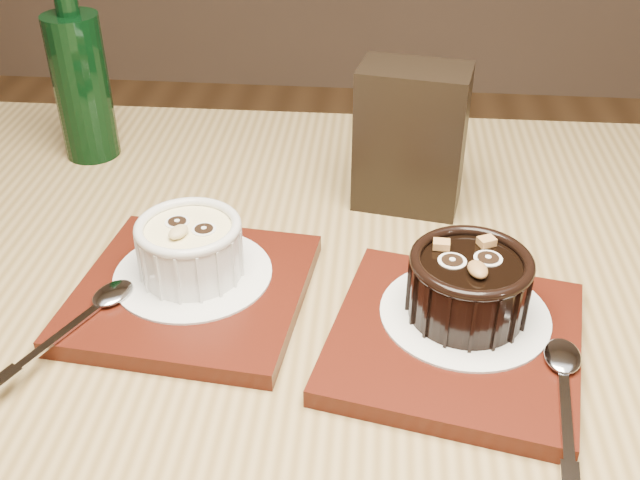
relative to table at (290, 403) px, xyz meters
The scene contains 11 objects.
table is the anchor object (origin of this frame).
tray_left 0.13m from the table, 165.13° to the left, with size 0.18×0.18×0.01m, color #47150B.
doily_left 0.14m from the table, 157.03° to the left, with size 0.13×0.13×0.00m, color white.
ramekin_white 0.16m from the table, 157.07° to the left, with size 0.09×0.09×0.05m.
spoon_left 0.19m from the table, 168.03° to the right, with size 0.03×0.13×0.01m, color #B6B9BF, non-canonical shape.
tray_right 0.16m from the table, ahead, with size 0.18×0.18×0.01m, color #47150B.
doily_right 0.17m from the table, ahead, with size 0.13×0.13×0.00m, color white.
ramekin_dark 0.19m from the table, ahead, with size 0.09×0.09×0.05m.
spoon_right 0.24m from the table, 20.99° to the right, with size 0.03×0.13×0.01m, color #B6B9BF, non-canonical shape.
condiment_stand 0.27m from the table, 64.31° to the left, with size 0.10×0.06×0.14m, color black.
green_bottle 0.41m from the table, 133.25° to the left, with size 0.06×0.06×0.22m.
Camera 1 is at (-0.17, -0.27, 1.13)m, focal length 42.00 mm.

